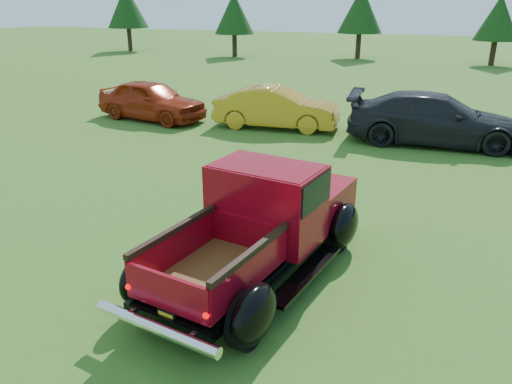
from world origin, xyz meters
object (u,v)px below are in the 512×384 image
object	(u,v)px
tree_mid_left	(361,10)
pickup_truck	(267,220)
tree_mid_right	(499,18)
show_car_red	(151,100)
tree_west	(234,13)
show_car_yellow	(277,108)
tree_far_west	(127,7)
show_car_grey	(435,119)

from	to	relation	value
tree_mid_left	pickup_truck	world-z (taller)	tree_mid_left
tree_mid_left	pickup_truck	xyz separation A→B (m)	(3.97, -31.34, -2.56)
tree_mid_right	show_car_red	distance (m)	25.13
tree_west	show_car_yellow	xyz separation A→B (m)	(10.13, -20.30, -2.42)
tree_west	pickup_truck	size ratio (longest dim) A/B	0.93
tree_far_west	show_car_yellow	distance (m)	29.44
tree_west	show_car_yellow	bearing A→B (deg)	-63.48
tree_far_west	show_car_red	size ratio (longest dim) A/B	1.25
pickup_truck	show_car_red	bearing A→B (deg)	140.76
tree_far_west	tree_mid_right	distance (m)	28.01
tree_mid_left	show_car_grey	xyz separation A→B (m)	(6.21, -22.49, -2.63)
tree_mid_right	show_car_yellow	world-z (taller)	tree_mid_right
tree_mid_right	show_car_red	xyz separation A→B (m)	(-12.50, -21.68, -2.27)
tree_west	show_car_grey	size ratio (longest dim) A/B	0.89
tree_far_west	show_car_grey	world-z (taller)	tree_far_west
pickup_truck	tree_west	bearing A→B (deg)	123.80
tree_mid_left	show_car_grey	bearing A→B (deg)	-74.57
pickup_truck	show_car_yellow	size ratio (longest dim) A/B	1.18
tree_west	show_car_grey	xyz separation A→B (m)	(15.21, -20.49, -2.36)
tree_far_west	tree_west	bearing A→B (deg)	-5.71
pickup_truck	show_car_red	world-z (taller)	pickup_truck
tree_mid_right	show_car_red	world-z (taller)	tree_mid_right
tree_west	tree_mid_right	distance (m)	18.03
tree_west	show_car_red	size ratio (longest dim) A/B	1.11
tree_mid_left	show_car_red	world-z (taller)	tree_mid_left
show_car_yellow	show_car_grey	xyz separation A→B (m)	(5.08, -0.19, 0.07)
show_car_red	show_car_grey	distance (m)	9.71
show_car_red	tree_mid_right	bearing A→B (deg)	-19.65
tree_mid_left	show_car_grey	size ratio (longest dim) A/B	0.96
tree_mid_left	show_car_red	distance (m)	23.11
show_car_grey	tree_far_west	bearing A→B (deg)	46.92
tree_mid_right	show_car_yellow	xyz separation A→B (m)	(-7.87, -21.30, -2.29)
tree_mid_right	pickup_truck	xyz separation A→B (m)	(-5.03, -30.34, -2.15)
tree_mid_right	show_car_grey	size ratio (longest dim) A/B	0.85
show_car_grey	show_car_red	bearing A→B (deg)	88.50
tree_mid_right	show_car_grey	bearing A→B (deg)	-97.40
tree_mid_left	show_car_grey	world-z (taller)	tree_mid_left
tree_mid_right	pickup_truck	size ratio (longest dim) A/B	0.89
show_car_yellow	pickup_truck	bearing A→B (deg)	-167.63
tree_far_west	show_car_red	world-z (taller)	tree_far_west
tree_mid_left	show_car_grey	distance (m)	23.48
tree_far_west	show_car_grey	bearing A→B (deg)	-40.45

